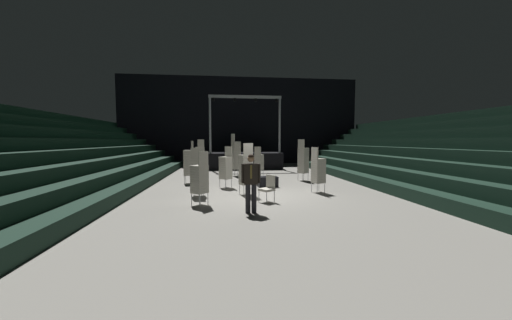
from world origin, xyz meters
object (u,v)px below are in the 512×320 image
Objects in this scene: man_with_tie at (251,180)px; chair_stack_mid_centre at (200,158)px; stage_riser at (244,159)px; chair_stack_front_left at (226,167)px; chair_stack_rear_right at (236,155)px; loose_chair_near_man at (268,187)px; chair_stack_mid_right at (318,170)px; chair_stack_aisle_right at (197,172)px; chair_stack_mid_left at (200,178)px; chair_stack_rear_left at (303,160)px; chair_stack_rear_centre at (189,162)px; chair_stack_aisle_left at (259,162)px; equipment_road_case at (267,182)px; chair_stack_front_right at (246,169)px.

man_with_tie is 0.79× the size of chair_stack_mid_centre.
stage_riser reaches higher than chair_stack_front_left.
chair_stack_rear_right reaches higher than loose_chair_near_man.
chair_stack_aisle_right is at bearing -106.43° from chair_stack_mid_right.
chair_stack_rear_left is at bearing -3.19° from chair_stack_mid_left.
chair_stack_rear_centre reaches higher than chair_stack_aisle_left.
equipment_road_case is (-1.87, 1.62, -0.70)m from chair_stack_mid_right.
chair_stack_rear_right is 7.32m from loose_chair_near_man.
chair_stack_mid_right is 7.98m from chair_stack_mid_centre.
chair_stack_mid_centre is at bearing -158.98° from chair_stack_aisle_left.
loose_chair_near_man is (-2.33, -1.49, -0.41)m from chair_stack_mid_right.
chair_stack_mid_centre reaches higher than man_with_tie.
man_with_tie is 2.78m from chair_stack_front_right.
chair_stack_rear_left reaches higher than chair_stack_aisle_left.
chair_stack_front_left is 4.20m from chair_stack_rear_right.
stage_riser reaches higher than man_with_tie.
chair_stack_aisle_right is (-2.56, -10.76, 0.26)m from stage_riser.
chair_stack_mid_left is 1.57m from chair_stack_aisle_right.
chair_stack_mid_centre is 6.09m from chair_stack_aisle_right.
stage_riser is 7.75m from chair_stack_rear_left.
chair_stack_front_left is at bearing 63.27° from chair_stack_aisle_right.
chair_stack_front_left is (-0.74, 4.49, -0.05)m from man_with_tie.
chair_stack_aisle_left is 6.21m from chair_stack_aisle_right.
stage_riser is 10.87m from chair_stack_mid_right.
chair_stack_rear_right is (2.17, -0.18, 0.17)m from chair_stack_mid_centre.
man_with_tie is 7.11m from chair_stack_rear_left.
chair_stack_mid_centre is at bearing -4.37° from chair_stack_rear_centre.
equipment_road_case is (1.93, 0.01, -0.70)m from chair_stack_front_left.
chair_stack_mid_left is at bearing -88.13° from chair_stack_mid_right.
stage_riser is 2.74× the size of chair_stack_front_right.
chair_stack_mid_right is at bearing -21.43° from chair_stack_front_right.
chair_stack_mid_right reaches higher than man_with_tie.
chair_stack_rear_centre is 3.30m from chair_stack_aisle_right.
chair_stack_rear_left is 0.87× the size of chair_stack_rear_right.
chair_stack_front_right is at bearing -138.68° from chair_stack_rear_centre.
man_with_tie is 0.82× the size of chair_stack_rear_centre.
stage_riser reaches higher than chair_stack_mid_right.
chair_stack_mid_centre reaches higher than chair_stack_aisle_left.
chair_stack_front_left and chair_stack_aisle_right have the same top height.
man_with_tie is 0.98× the size of chair_stack_aisle_left.
man_with_tie is at bearing -24.26° from chair_stack_rear_right.
chair_stack_aisle_left is at bearing -74.68° from chair_stack_front_left.
chair_stack_aisle_left is (1.18, 5.35, -0.13)m from chair_stack_front_right.
chair_stack_mid_centre is (-2.29, 8.81, 0.11)m from man_with_tie.
chair_stack_mid_right is 4.90m from chair_stack_aisle_right.
man_with_tie is at bearing -104.82° from equipment_road_case.
man_with_tie is 0.79× the size of chair_stack_rear_left.
chair_stack_rear_right reaches higher than chair_stack_aisle_left.
chair_stack_rear_centre is at bearing -0.41° from loose_chair_near_man.
chair_stack_rear_centre reaches higher than loose_chair_near_man.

